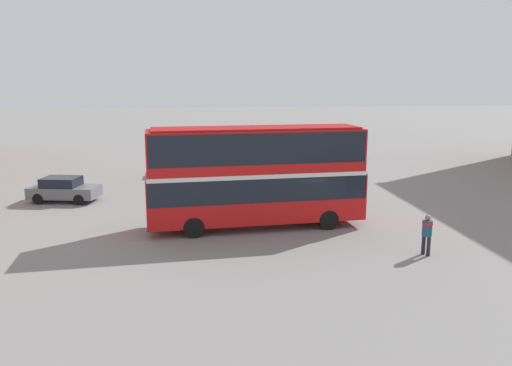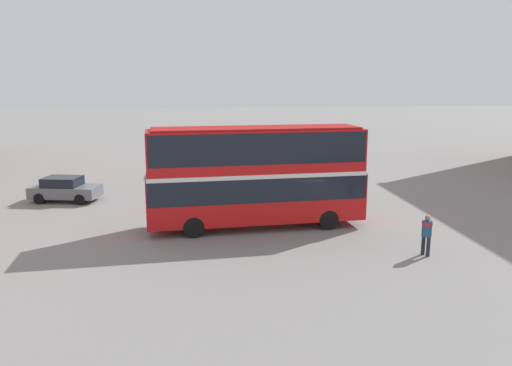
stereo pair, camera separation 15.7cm
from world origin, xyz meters
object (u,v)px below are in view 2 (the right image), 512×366
(pedestrian_foreground, at_px, (427,231))
(parked_car_kerb_far, at_px, (186,166))
(parked_car_kerb_near, at_px, (65,189))
(double_decker_bus, at_px, (256,171))

(pedestrian_foreground, distance_m, parked_car_kerb_far, 21.75)
(pedestrian_foreground, distance_m, parked_car_kerb_near, 20.70)
(double_decker_bus, relative_size, pedestrian_foreground, 6.20)
(pedestrian_foreground, bearing_deg, double_decker_bus, -61.36)
(pedestrian_foreground, xyz_separation_m, parked_car_kerb_near, (-17.29, 11.38, -0.31))
(double_decker_bus, bearing_deg, parked_car_kerb_near, 143.40)
(pedestrian_foreground, relative_size, parked_car_kerb_near, 0.40)
(parked_car_kerb_near, xyz_separation_m, parked_car_kerb_far, (6.93, 7.74, 0.01))
(double_decker_bus, xyz_separation_m, parked_car_kerb_near, (-10.79, 6.57, -2.05))
(parked_car_kerb_near, bearing_deg, pedestrian_foreground, -22.38)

